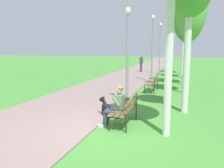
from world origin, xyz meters
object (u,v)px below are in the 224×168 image
object	(u,v)px
birch_tree_third	(191,9)
pedestrian_distant	(141,64)
lamp_post_near	(127,55)
birch_tree_fourth	(188,20)
park_bench_near	(126,108)
birch_tree_sixth	(184,24)
lamp_post_mid	(152,48)
lamp_post_far	(160,48)
dog_black	(108,109)
park_bench_mid	(153,82)
birch_tree_fifth	(187,28)
person_seated_on_near_bench	(116,105)

from	to	relation	value
birch_tree_third	pedestrian_distant	world-z (taller)	birch_tree_third
lamp_post_near	birch_tree_fourth	world-z (taller)	birch_tree_fourth
park_bench_near	birch_tree_sixth	size ratio (longest dim) A/B	0.25
lamp_post_mid	park_bench_near	bearing A→B (deg)	-87.00
birch_tree_fourth	birch_tree_sixth	distance (m)	6.63
lamp_post_near	birch_tree_third	bearing A→B (deg)	50.61
lamp_post_far	lamp_post_near	bearing A→B (deg)	-90.51
birch_tree_sixth	dog_black	bearing A→B (deg)	-98.87
birch_tree_fourth	lamp_post_near	bearing A→B (deg)	-111.32
lamp_post_mid	birch_tree_fourth	world-z (taller)	birch_tree_fourth
birch_tree_sixth	pedestrian_distant	xyz separation A→B (m)	(-3.86, 0.31, -3.57)
lamp_post_far	pedestrian_distant	world-z (taller)	lamp_post_far
park_bench_mid	birch_tree_fourth	xyz separation A→B (m)	(1.68, 2.90, 3.51)
dog_black	park_bench_near	bearing A→B (deg)	-37.16
lamp_post_far	birch_tree_third	bearing A→B (deg)	-74.85
birch_tree_fourth	birch_tree_fifth	world-z (taller)	birch_tree_fourth
park_bench_mid	lamp_post_far	distance (m)	8.67
park_bench_near	lamp_post_mid	size ratio (longest dim) A/B	0.33
birch_tree_third	lamp_post_near	bearing A→B (deg)	-129.39
park_bench_mid	dog_black	size ratio (longest dim) A/B	1.85
lamp_post_near	park_bench_mid	bearing A→B (deg)	78.14
person_seated_on_near_bench	birch_tree_fifth	world-z (taller)	birch_tree_fifth
lamp_post_far	birch_tree_fifth	distance (m)	3.31
park_bench_mid	lamp_post_mid	xyz separation A→B (m)	(-0.52, 3.42, 1.80)
park_bench_near	dog_black	distance (m)	1.01
birch_tree_third	birch_tree_fifth	xyz separation A→B (m)	(-0.17, 6.57, -0.32)
park_bench_near	birch_tree_third	size ratio (longest dim) A/B	0.26
dog_black	birch_tree_sixth	distance (m)	15.27
lamp_post_far	dog_black	bearing A→B (deg)	-91.25
park_bench_near	lamp_post_mid	world-z (taller)	lamp_post_mid
park_bench_near	birch_tree_fifth	xyz separation A→B (m)	(1.66, 12.05, 3.33)
lamp_post_near	lamp_post_mid	bearing A→B (deg)	88.94
park_bench_mid	birch_tree_sixth	size ratio (longest dim) A/B	0.25
person_seated_on_near_bench	pedestrian_distant	distance (m)	15.91
park_bench_near	park_bench_mid	bearing A→B (deg)	89.48
lamp_post_mid	dog_black	bearing A→B (deg)	-92.11
dog_black	birch_tree_fourth	distance (m)	9.10
park_bench_mid	birch_tree_fifth	world-z (taller)	birch_tree_fifth
lamp_post_mid	birch_tree_sixth	world-z (taller)	birch_tree_sixth
lamp_post_far	pedestrian_distant	xyz separation A→B (m)	(-1.88, 1.36, -1.49)
birch_tree_sixth	pedestrian_distant	world-z (taller)	birch_tree_sixth
lamp_post_near	lamp_post_mid	world-z (taller)	lamp_post_mid
lamp_post_near	birch_tree_third	world-z (taller)	birch_tree_third
lamp_post_far	person_seated_on_near_bench	bearing A→B (deg)	-88.88
lamp_post_near	lamp_post_mid	xyz separation A→B (m)	(0.12, 6.48, 0.29)
birch_tree_third	birch_tree_fifth	bearing A→B (deg)	91.46
birch_tree_fifth	park_bench_near	bearing A→B (deg)	-97.86
person_seated_on_near_bench	lamp_post_near	distance (m)	3.20
birch_tree_third	pedestrian_distant	xyz separation A→B (m)	(-4.21, 9.94, -3.33)
birch_tree_fourth	birch_tree_fifth	xyz separation A→B (m)	(-0.07, 3.56, -0.17)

